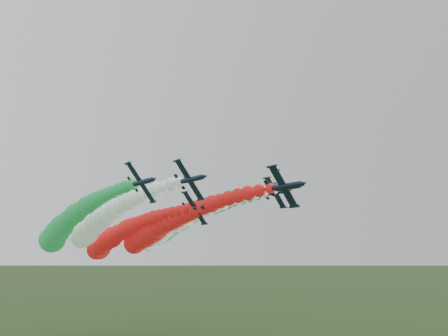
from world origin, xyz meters
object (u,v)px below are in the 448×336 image
at_px(jet_inner_left, 97,224).
at_px(jet_outer_left, 63,227).
at_px(jet_inner_right, 169,227).
at_px(jet_outer_right, 175,226).
at_px(jet_trail, 111,239).
at_px(jet_lead, 158,229).

distance_m(jet_inner_left, jet_outer_left, 10.44).
bearing_deg(jet_inner_right, jet_outer_right, 50.96).
xyz_separation_m(jet_inner_right, jet_outer_left, (-30.00, 11.38, -0.59)).
relative_size(jet_inner_right, jet_trail, 1.01).
relative_size(jet_inner_left, jet_trail, 1.00).
height_order(jet_inner_right, jet_trail, jet_inner_right).
relative_size(jet_inner_right, jet_outer_left, 1.00).
xyz_separation_m(jet_lead, jet_inner_right, (10.65, 10.86, 1.45)).
xyz_separation_m(jet_inner_right, jet_outer_right, (9.78, 12.06, 1.28)).
height_order(jet_lead, jet_trail, jet_lead).
height_order(jet_inner_right, jet_outer_right, jet_outer_right).
bearing_deg(jet_outer_right, jet_trail, 161.59).
bearing_deg(jet_inner_left, jet_lead, -51.24).
bearing_deg(jet_inner_left, jet_outer_left, 135.16).
relative_size(jet_lead, jet_inner_left, 1.00).
distance_m(jet_inner_right, jet_outer_left, 32.09).
bearing_deg(jet_lead, jet_trail, 90.55).
bearing_deg(jet_outer_left, jet_inner_right, -20.78).
relative_size(jet_inner_left, jet_inner_right, 0.99).
height_order(jet_outer_right, jet_trail, jet_outer_right).
bearing_deg(jet_outer_left, jet_outer_right, 0.97).
bearing_deg(jet_trail, jet_outer_right, -18.41).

